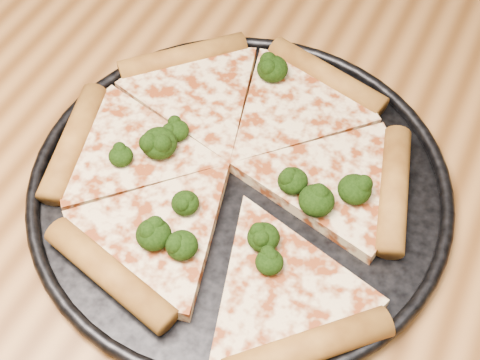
% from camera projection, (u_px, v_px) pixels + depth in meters
% --- Properties ---
extents(dining_table, '(1.20, 0.90, 0.75)m').
position_uv_depth(dining_table, '(175.00, 226.00, 0.76)').
color(dining_table, '#97612E').
rests_on(dining_table, ground).
extents(pizza_pan, '(0.41, 0.41, 0.02)m').
position_uv_depth(pizza_pan, '(240.00, 185.00, 0.67)').
color(pizza_pan, black).
rests_on(pizza_pan, dining_table).
extents(pizza, '(0.38, 0.38, 0.03)m').
position_uv_depth(pizza, '(232.00, 170.00, 0.67)').
color(pizza, beige).
rests_on(pizza, pizza_pan).
extents(broccoli_florets, '(0.24, 0.26, 0.03)m').
position_uv_depth(broccoli_florets, '(236.00, 179.00, 0.65)').
color(broccoli_florets, black).
rests_on(broccoli_florets, pizza).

